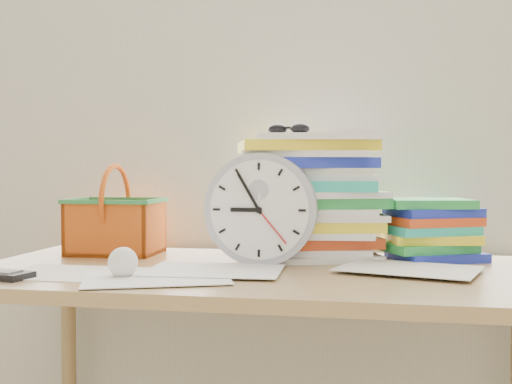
% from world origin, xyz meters
% --- Properties ---
extents(curtain, '(2.40, 0.01, 2.50)m').
position_xyz_m(curtain, '(0.00, 1.98, 1.30)').
color(curtain, beige).
rests_on(curtain, room_shell).
extents(desk, '(1.40, 0.70, 0.75)m').
position_xyz_m(desk, '(0.00, 1.60, 0.68)').
color(desk, olive).
rests_on(desk, ground).
extents(paper_stack, '(0.43, 0.38, 0.33)m').
position_xyz_m(paper_stack, '(0.10, 1.82, 0.91)').
color(paper_stack, white).
rests_on(paper_stack, desk).
extents(clock, '(0.28, 0.06, 0.28)m').
position_xyz_m(clock, '(-0.01, 1.66, 0.89)').
color(clock, '#A7A8B5').
rests_on(clock, desk).
extents(sunglasses, '(0.16, 0.14, 0.03)m').
position_xyz_m(sunglasses, '(0.04, 1.77, 1.09)').
color(sunglasses, black).
rests_on(sunglasses, paper_stack).
extents(book_stack, '(0.32, 0.29, 0.16)m').
position_xyz_m(book_stack, '(0.42, 1.84, 0.83)').
color(book_stack, white).
rests_on(book_stack, desk).
extents(basket, '(0.25, 0.20, 0.25)m').
position_xyz_m(basket, '(-0.45, 1.79, 0.87)').
color(basket, orange).
rests_on(basket, desk).
extents(crumpled_ball, '(0.07, 0.07, 0.07)m').
position_xyz_m(crumpled_ball, '(-0.27, 1.42, 0.78)').
color(crumpled_ball, white).
rests_on(crumpled_ball, desk).
extents(scattered_papers, '(1.26, 0.42, 0.02)m').
position_xyz_m(scattered_papers, '(0.00, 1.60, 0.76)').
color(scattered_papers, white).
rests_on(scattered_papers, desk).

